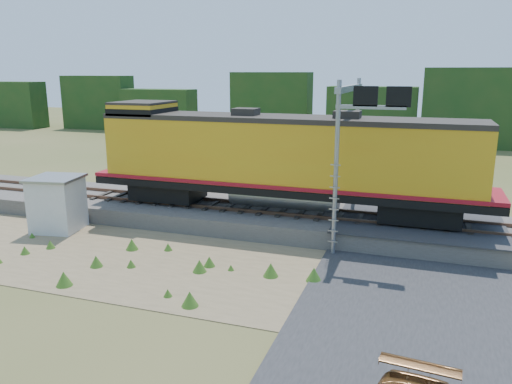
% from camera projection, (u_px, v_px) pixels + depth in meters
% --- Properties ---
extents(ground, '(140.00, 140.00, 0.00)m').
position_uv_depth(ground, '(215.00, 272.00, 18.42)').
color(ground, '#475123').
rests_on(ground, ground).
extents(ballast, '(70.00, 5.00, 0.80)m').
position_uv_depth(ballast, '(265.00, 218.00, 23.84)').
color(ballast, slate).
rests_on(ballast, ground).
extents(rails, '(70.00, 1.54, 0.16)m').
position_uv_depth(rails, '(265.00, 208.00, 23.73)').
color(rails, brown).
rests_on(rails, ballast).
extents(dirt_shoulder, '(26.00, 8.00, 0.03)m').
position_uv_depth(dirt_shoulder, '(173.00, 260.00, 19.50)').
color(dirt_shoulder, '#8C7754').
rests_on(dirt_shoulder, ground).
extents(road, '(7.00, 66.00, 0.86)m').
position_uv_depth(road, '(414.00, 287.00, 16.89)').
color(road, '#38383A').
rests_on(road, ground).
extents(tree_line_north, '(130.00, 3.00, 6.50)m').
position_uv_depth(tree_line_north, '(357.00, 112.00, 52.67)').
color(tree_line_north, '#1A3E16').
rests_on(tree_line_north, ground).
extents(weed_clumps, '(15.00, 6.20, 0.56)m').
position_uv_depth(weed_clumps, '(134.00, 260.00, 19.60)').
color(weed_clumps, '#3A671D').
rests_on(weed_clumps, ground).
extents(locomotive, '(18.66, 2.85, 4.82)m').
position_uv_depth(locomotive, '(278.00, 158.00, 22.95)').
color(locomotive, black).
rests_on(locomotive, rails).
extents(shed, '(2.48, 2.48, 2.54)m').
position_uv_depth(shed, '(57.00, 203.00, 22.98)').
color(shed, silver).
rests_on(shed, ground).
extents(signal_gantry, '(2.74, 6.20, 6.91)m').
position_uv_depth(signal_gantry, '(355.00, 121.00, 20.81)').
color(signal_gantry, gray).
rests_on(signal_gantry, ground).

